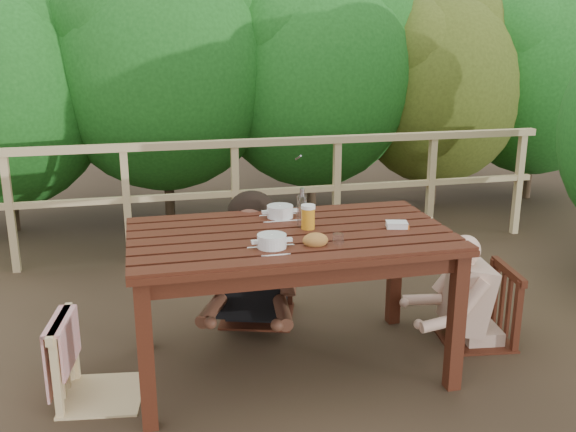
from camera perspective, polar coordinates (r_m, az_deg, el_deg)
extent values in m
plane|color=#443322|center=(3.86, 0.18, -13.16)|extent=(60.00, 60.00, 0.00)
cube|color=#38170D|center=(3.68, 0.18, -7.65)|extent=(1.75, 0.98, 0.81)
cube|color=#D1B57E|center=(3.52, -16.56, -9.02)|extent=(0.48, 0.48, 0.86)
cube|color=#38170D|center=(4.28, -2.79, -3.12)|extent=(0.59, 0.59, 0.95)
cube|color=#38170D|center=(4.15, 16.49, -4.84)|extent=(0.50, 0.50, 0.89)
cube|color=#D1B57E|center=(5.51, -4.66, 1.55)|extent=(5.60, 0.10, 1.01)
cylinder|color=white|center=(3.27, -1.44, -2.36)|extent=(0.25, 0.25, 0.08)
cylinder|color=silver|center=(3.79, -0.71, 0.29)|extent=(0.26, 0.26, 0.09)
ellipsoid|color=#965B2F|center=(3.31, 2.43, -2.17)|extent=(0.13, 0.10, 0.08)
cylinder|color=#C68315|center=(3.56, 1.79, -0.20)|extent=(0.08, 0.08, 0.15)
cylinder|color=silver|center=(3.61, 1.25, 0.68)|extent=(0.06, 0.06, 0.23)
cylinder|color=white|center=(3.34, 4.44, -2.13)|extent=(0.06, 0.06, 0.07)
cube|color=white|center=(3.64, 9.59, -0.89)|extent=(0.13, 0.11, 0.05)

